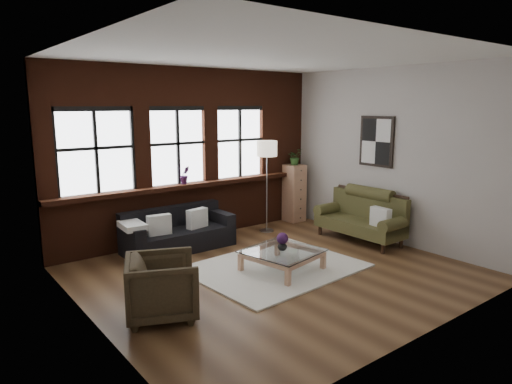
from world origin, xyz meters
TOP-DOWN VIEW (x-y plane):
  - floor at (0.00, 0.00)m, footprint 5.50×5.50m
  - ceiling at (0.00, 0.00)m, footprint 5.50×5.50m
  - wall_back at (0.00, 2.50)m, footprint 5.50×0.00m
  - wall_front at (0.00, -2.50)m, footprint 5.50×0.00m
  - wall_left at (-2.75, 0.00)m, footprint 0.00×5.00m
  - wall_right at (2.75, 0.00)m, footprint 0.00×5.00m
  - brick_backwall at (0.00, 2.44)m, footprint 5.50×0.12m
  - sill_ledge at (0.00, 2.35)m, footprint 5.50×0.30m
  - window_left at (-1.80, 2.45)m, footprint 1.38×0.10m
  - window_mid at (-0.30, 2.45)m, footprint 1.38×0.10m
  - window_right at (1.10, 2.45)m, footprint 1.38×0.10m
  - wall_poster at (2.72, 0.30)m, footprint 0.05×0.74m
  - shag_rug at (0.12, 0.14)m, footprint 2.63×2.13m
  - dark_sofa at (-0.62, 1.90)m, footprint 1.93×0.78m
  - pillow_a at (-1.03, 1.80)m, footprint 0.42×0.19m
  - pillow_b at (-0.30, 1.80)m, footprint 0.42×0.22m
  - vintage_settee at (2.30, 0.29)m, footprint 0.78×1.75m
  - pillow_settee at (2.22, -0.25)m, footprint 0.17×0.39m
  - armchair at (-2.03, -0.31)m, footprint 1.09×1.08m
  - coffee_table at (0.12, -0.03)m, footprint 1.20×1.20m
  - vase at (0.12, -0.03)m, footprint 0.18×0.18m
  - flowers at (0.12, -0.03)m, footprint 0.18×0.18m
  - drawer_chest at (2.37, 2.17)m, footprint 0.38×0.38m
  - potted_plant_top at (2.37, 2.17)m, footprint 0.33×0.29m
  - floor_lamp at (1.36, 1.87)m, footprint 0.40×0.40m
  - sill_plant at (-0.23, 2.32)m, footprint 0.20×0.16m

SIDE VIEW (x-z plane):
  - floor at x=0.00m, z-range 0.00..0.00m
  - shag_rug at x=0.12m, z-range 0.00..0.03m
  - coffee_table at x=0.12m, z-range -0.01..0.34m
  - dark_sofa at x=-0.62m, z-range 0.00..0.70m
  - armchair at x=-2.03m, z-range 0.00..0.76m
  - vase at x=0.12m, z-range 0.33..0.49m
  - vintage_settee at x=2.30m, z-range 0.00..0.93m
  - flowers at x=0.12m, z-range 0.43..0.61m
  - pillow_a at x=-1.03m, z-range 0.37..0.71m
  - pillow_b at x=-0.30m, z-range 0.37..0.71m
  - pillow_settee at x=2.22m, z-range 0.41..0.75m
  - drawer_chest at x=2.37m, z-range 0.00..1.25m
  - floor_lamp at x=1.36m, z-range 0.00..1.98m
  - sill_ledge at x=0.00m, z-range 1.00..1.08m
  - sill_plant at x=-0.23m, z-range 1.08..1.41m
  - potted_plant_top at x=2.37m, z-range 1.25..1.60m
  - wall_back at x=0.00m, z-range -1.15..4.35m
  - wall_front at x=0.00m, z-range -1.15..4.35m
  - wall_left at x=-2.75m, z-range -0.90..4.10m
  - wall_right at x=2.75m, z-range -0.90..4.10m
  - brick_backwall at x=0.00m, z-range 0.00..3.20m
  - window_left at x=-1.80m, z-range 1.00..2.50m
  - window_mid at x=-0.30m, z-range 1.00..2.50m
  - window_right at x=1.10m, z-range 1.00..2.50m
  - wall_poster at x=2.72m, z-range 1.38..2.32m
  - ceiling at x=0.00m, z-range 3.20..3.20m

